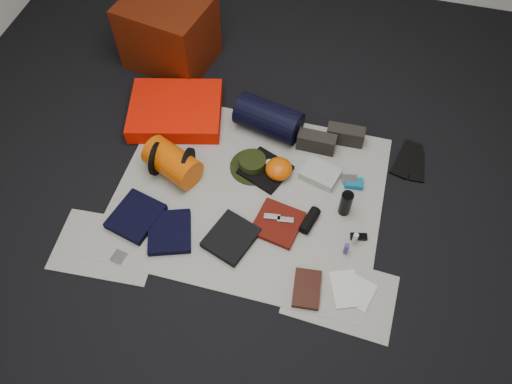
% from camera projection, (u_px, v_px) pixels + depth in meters
% --- Properties ---
extents(floor, '(4.50, 4.50, 0.02)m').
position_uv_depth(floor, '(249.00, 196.00, 3.06)').
color(floor, black).
rests_on(floor, ground).
extents(newspaper_mat, '(1.60, 1.30, 0.01)m').
position_uv_depth(newspaper_mat, '(249.00, 194.00, 3.05)').
color(newspaper_mat, beige).
rests_on(newspaper_mat, floor).
extents(newspaper_sheet_front_left, '(0.61, 0.44, 0.00)m').
position_uv_depth(newspaper_sheet_front_left, '(106.00, 246.00, 2.86)').
color(newspaper_sheet_front_left, beige).
rests_on(newspaper_sheet_front_left, floor).
extents(newspaper_sheet_front_right, '(0.60, 0.43, 0.00)m').
position_uv_depth(newspaper_sheet_front_right, '(341.00, 295.00, 2.70)').
color(newspaper_sheet_front_right, beige).
rests_on(newspaper_sheet_front_right, floor).
extents(red_cabinet, '(0.66, 0.58, 0.48)m').
position_uv_depth(red_cabinet, '(169.00, 32.00, 3.52)').
color(red_cabinet, '#551606').
rests_on(red_cabinet, floor).
extents(sleeping_pad, '(0.71, 0.63, 0.11)m').
position_uv_depth(sleeping_pad, '(176.00, 110.00, 3.36)').
color(sleeping_pad, '#F31702').
rests_on(sleeping_pad, newspaper_mat).
extents(stuff_sack, '(0.39, 0.32, 0.20)m').
position_uv_depth(stuff_sack, '(172.00, 162.00, 3.06)').
color(stuff_sack, '#C94A03').
rests_on(stuff_sack, newspaper_mat).
extents(sack_strap_left, '(0.02, 0.22, 0.22)m').
position_uv_depth(sack_strap_left, '(157.00, 158.00, 3.07)').
color(sack_strap_left, black).
rests_on(sack_strap_left, newspaper_mat).
extents(sack_strap_right, '(0.03, 0.22, 0.22)m').
position_uv_depth(sack_strap_right, '(188.00, 165.00, 3.04)').
color(sack_strap_right, black).
rests_on(sack_strap_right, newspaper_mat).
extents(navy_duffel, '(0.46, 0.31, 0.22)m').
position_uv_depth(navy_duffel, '(269.00, 118.00, 3.24)').
color(navy_duffel, black).
rests_on(navy_duffel, newspaper_mat).
extents(boonie_brim, '(0.37, 0.37, 0.01)m').
position_uv_depth(boonie_brim, '(252.00, 167.00, 3.16)').
color(boonie_brim, black).
rests_on(boonie_brim, newspaper_mat).
extents(boonie_crown, '(0.17, 0.17, 0.08)m').
position_uv_depth(boonie_crown, '(252.00, 163.00, 3.13)').
color(boonie_crown, black).
rests_on(boonie_crown, boonie_brim).
extents(hiking_boot_left, '(0.25, 0.09, 0.12)m').
position_uv_depth(hiking_boot_left, '(316.00, 142.00, 3.20)').
color(hiking_boot_left, black).
rests_on(hiking_boot_left, newspaper_mat).
extents(hiking_boot_right, '(0.24, 0.10, 0.12)m').
position_uv_depth(hiking_boot_right, '(345.00, 135.00, 3.23)').
color(hiking_boot_right, black).
rests_on(hiking_boot_right, newspaper_mat).
extents(flip_flop_left, '(0.19, 0.33, 0.02)m').
position_uv_depth(flip_flop_left, '(406.00, 159.00, 3.20)').
color(flip_flop_left, black).
rests_on(flip_flop_left, floor).
extents(flip_flop_right, '(0.10, 0.25, 0.01)m').
position_uv_depth(flip_flop_right, '(417.00, 166.00, 3.17)').
color(flip_flop_right, black).
rests_on(flip_flop_right, floor).
extents(trousers_navy_a, '(0.32, 0.34, 0.05)m').
position_uv_depth(trousers_navy_a, '(136.00, 216.00, 2.94)').
color(trousers_navy_a, black).
rests_on(trousers_navy_a, newspaper_mat).
extents(trousers_navy_b, '(0.32, 0.34, 0.04)m').
position_uv_depth(trousers_navy_b, '(170.00, 232.00, 2.88)').
color(trousers_navy_b, black).
rests_on(trousers_navy_b, newspaper_mat).
extents(trousers_charcoal, '(0.32, 0.34, 0.04)m').
position_uv_depth(trousers_charcoal, '(231.00, 238.00, 2.86)').
color(trousers_charcoal, black).
rests_on(trousers_charcoal, newspaper_mat).
extents(black_tshirt, '(0.35, 0.34, 0.03)m').
position_uv_depth(black_tshirt, '(265.00, 170.00, 3.13)').
color(black_tshirt, black).
rests_on(black_tshirt, newspaper_mat).
extents(red_shirt, '(0.30, 0.30, 0.03)m').
position_uv_depth(red_shirt, '(278.00, 223.00, 2.92)').
color(red_shirt, '#571109').
rests_on(red_shirt, newspaper_mat).
extents(orange_stuff_sack, '(0.17, 0.17, 0.11)m').
position_uv_depth(orange_stuff_sack, '(279.00, 169.00, 3.09)').
color(orange_stuff_sack, '#C94A03').
rests_on(orange_stuff_sack, newspaper_mat).
extents(first_aid_pouch, '(0.26, 0.22, 0.06)m').
position_uv_depth(first_aid_pouch, '(321.00, 174.00, 3.10)').
color(first_aid_pouch, '#99A198').
rests_on(first_aid_pouch, newspaper_mat).
extents(water_bottle, '(0.08, 0.08, 0.18)m').
position_uv_depth(water_bottle, '(346.00, 203.00, 2.91)').
color(water_bottle, black).
rests_on(water_bottle, newspaper_mat).
extents(speaker, '(0.11, 0.18, 0.07)m').
position_uv_depth(speaker, '(310.00, 220.00, 2.91)').
color(speaker, black).
rests_on(speaker, newspaper_mat).
extents(compact_camera, '(0.10, 0.07, 0.04)m').
position_uv_depth(compact_camera, '(349.00, 180.00, 3.09)').
color(compact_camera, '#AEAFB3').
rests_on(compact_camera, newspaper_mat).
extents(cyan_case, '(0.12, 0.08, 0.04)m').
position_uv_depth(cyan_case, '(354.00, 183.00, 3.07)').
color(cyan_case, '#0F6292').
rests_on(cyan_case, newspaper_mat).
extents(toiletry_purple, '(0.03, 0.03, 0.09)m').
position_uv_depth(toiletry_purple, '(346.00, 249.00, 2.80)').
color(toiletry_purple, '#4C277F').
rests_on(toiletry_purple, newspaper_mat).
extents(toiletry_clear, '(0.04, 0.04, 0.09)m').
position_uv_depth(toiletry_clear, '(355.00, 239.00, 2.83)').
color(toiletry_clear, '#B4B9B5').
rests_on(toiletry_clear, newspaper_mat).
extents(paperback_book, '(0.17, 0.23, 0.03)m').
position_uv_depth(paperback_book, '(307.00, 289.00, 2.70)').
color(paperback_book, black).
rests_on(paperback_book, newspaper_mat).
extents(map_booklet, '(0.21, 0.25, 0.01)m').
position_uv_depth(map_booklet, '(345.00, 289.00, 2.70)').
color(map_booklet, beige).
rests_on(map_booklet, newspaper_mat).
extents(map_printout, '(0.18, 0.21, 0.01)m').
position_uv_depth(map_printout, '(360.00, 293.00, 2.69)').
color(map_printout, beige).
rests_on(map_printout, newspaper_mat).
extents(sunglasses, '(0.10, 0.06, 0.02)m').
position_uv_depth(sunglasses, '(359.00, 237.00, 2.87)').
color(sunglasses, black).
rests_on(sunglasses, newspaper_mat).
extents(key_cluster, '(0.09, 0.09, 0.01)m').
position_uv_depth(key_cluster, '(119.00, 257.00, 2.81)').
color(key_cluster, '#AEAFB3').
rests_on(key_cluster, newspaper_mat).
extents(tape_roll, '(0.05, 0.05, 0.04)m').
position_uv_depth(tape_roll, '(270.00, 164.00, 3.12)').
color(tape_roll, silver).
rests_on(tape_roll, black_tshirt).
extents(energy_bar_a, '(0.10, 0.05, 0.01)m').
position_uv_depth(energy_bar_a, '(272.00, 217.00, 2.91)').
color(energy_bar_a, '#AEAFB3').
rests_on(energy_bar_a, red_shirt).
extents(energy_bar_b, '(0.10, 0.05, 0.01)m').
position_uv_depth(energy_bar_b, '(285.00, 220.00, 2.90)').
color(energy_bar_b, '#AEAFB3').
rests_on(energy_bar_b, red_shirt).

